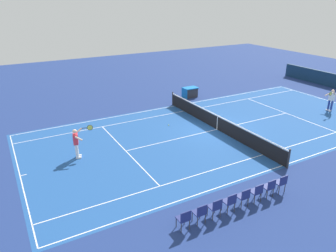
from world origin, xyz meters
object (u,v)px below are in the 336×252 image
Objects in this scene: spectator_chair_1 at (269,187)px; spectator_chair_2 at (257,191)px; equipment_cart_tarped at (190,92)px; tennis_player_near at (77,142)px; tennis_net at (217,122)px; tennis_ball at (169,125)px; spectator_chair_5 at (215,207)px; spectator_chair_3 at (244,196)px; tennis_player_far at (331,99)px; spectator_chair_7 at (184,218)px; spectator_chair_6 at (200,212)px; spectator_chair_0 at (281,182)px; spectator_chair_4 at (230,201)px.

spectator_chair_2 is (0.72, 0.00, 0.00)m from spectator_chair_1.
spectator_chair_2 is at bearing 67.66° from equipment_cart_tarped.
tennis_net is at bearing 176.59° from tennis_player_near.
tennis_ball is 0.05× the size of equipment_cart_tarped.
tennis_net is 9.05m from spectator_chair_5.
spectator_chair_3 is 1.43m from spectator_chair_5.
spectator_chair_1 is at bearing 69.29° from tennis_net.
spectator_chair_1 is at bearing 180.00° from spectator_chair_5.
tennis_player_near is 12.98m from equipment_cart_tarped.
spectator_chair_3 and spectator_chair_5 have the same top height.
tennis_player_near is at bearing -5.35° from tennis_player_far.
tennis_ball is at bearing -116.22° from spectator_chair_7.
spectator_chair_2 is (0.99, 9.27, 0.49)m from tennis_ball.
spectator_chair_6 reaches higher than equipment_cart_tarped.
spectator_chair_0 and spectator_chair_7 have the same top height.
spectator_chair_2 is at bearing 180.00° from spectator_chair_4.
spectator_chair_7 is at bearing 0.00° from spectator_chair_3.
tennis_player_near reaches higher than tennis_ball.
spectator_chair_2 is 15.20m from equipment_cart_tarped.
spectator_chair_7 is (4.57, 9.27, 0.49)m from tennis_ball.
tennis_ball is 0.08× the size of spectator_chair_7.
spectator_chair_2 and spectator_chair_3 have the same top height.
spectator_chair_4 is at bearing 0.00° from spectator_chair_3.
tennis_net reaches higher than spectator_chair_7.
tennis_player_near is 8.38m from spectator_chair_5.
tennis_player_far is 1.36× the size of equipment_cart_tarped.
spectator_chair_3 is 15.48m from equipment_cart_tarped.
tennis_player_far is 1.93× the size of spectator_chair_3.
spectator_chair_2 is at bearing 180.00° from spectator_chair_3.
spectator_chair_7 is at bearing 0.00° from spectator_chair_1.
spectator_chair_2 is 2.15m from spectator_chair_5.
equipment_cart_tarped is (-4.35, -14.06, -0.08)m from spectator_chair_0.
spectator_chair_1 is at bearing 88.30° from tennis_ball.
equipment_cart_tarped is at bearing -107.18° from spectator_chair_0.
spectator_chair_0 is 1.00× the size of spectator_chair_1.
equipment_cart_tarped reaches higher than tennis_ball.
spectator_chair_2 is 1.00× the size of spectator_chair_5.
spectator_chair_0 is at bearing 92.72° from tennis_ball.
tennis_net is 7.91m from spectator_chair_2.
equipment_cart_tarped is (-5.78, -14.06, -0.08)m from spectator_chair_2.
tennis_net is 13.30× the size of spectator_chair_5.
spectator_chair_2 is 1.00× the size of spectator_chair_7.
tennis_ball is 0.08× the size of spectator_chair_5.
tennis_ball is 0.08× the size of spectator_chair_0.
spectator_chair_1 and spectator_chair_7 have the same top height.
tennis_player_far is 14.38m from spectator_chair_2.
spectator_chair_1 is 1.43m from spectator_chair_3.
spectator_chair_5 is 16.14m from equipment_cart_tarped.
spectator_chair_5 is (0.72, 0.00, 0.00)m from spectator_chair_4.
spectator_chair_6 is (1.43, 0.00, 0.00)m from spectator_chair_4.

